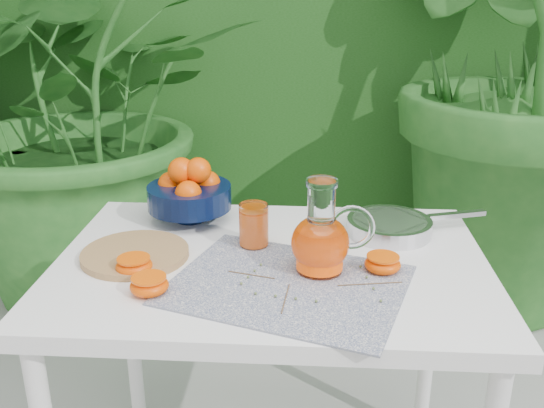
# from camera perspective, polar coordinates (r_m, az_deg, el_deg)

# --- Properties ---
(hedge_backdrop) EXTENTS (8.00, 1.65, 2.50)m
(hedge_backdrop) POSITION_cam_1_polar(r_m,az_deg,el_deg) (3.43, 4.90, 17.74)
(hedge_backdrop) COLOR #1D4D16
(hedge_backdrop) RESTS_ON ground
(potted_plant_left) EXTENTS (2.24, 2.24, 1.75)m
(potted_plant_left) POSITION_cam_1_polar(r_m,az_deg,el_deg) (2.71, -17.19, 9.29)
(potted_plant_left) COLOR #225F20
(potted_plant_left) RESTS_ON ground
(potted_plant_right) EXTENTS (2.96, 2.96, 2.13)m
(potted_plant_right) POSITION_cam_1_polar(r_m,az_deg,el_deg) (2.70, 20.41, 12.97)
(potted_plant_right) COLOR #225F20
(potted_plant_right) RESTS_ON ground
(white_table) EXTENTS (1.00, 0.70, 0.75)m
(white_table) POSITION_cam_1_polar(r_m,az_deg,el_deg) (1.45, -0.05, -8.12)
(white_table) COLOR white
(white_table) RESTS_ON ground
(placemat) EXTENTS (0.57, 0.51, 0.00)m
(placemat) POSITION_cam_1_polar(r_m,az_deg,el_deg) (1.30, 1.49, -7.59)
(placemat) COLOR #0C1B48
(placemat) RESTS_ON white_table
(cutting_board) EXTENTS (0.32, 0.32, 0.02)m
(cutting_board) POSITION_cam_1_polar(r_m,az_deg,el_deg) (1.46, -12.76, -4.61)
(cutting_board) COLOR #AD834E
(cutting_board) RESTS_ON white_table
(fruit_bowl) EXTENTS (0.26, 0.26, 0.18)m
(fruit_bowl) POSITION_cam_1_polar(r_m,az_deg,el_deg) (1.62, -7.78, 1.19)
(fruit_bowl) COLOR black
(fruit_bowl) RESTS_ON white_table
(juice_pitcher) EXTENTS (0.18, 0.13, 0.21)m
(juice_pitcher) POSITION_cam_1_polar(r_m,az_deg,el_deg) (1.33, 4.67, -3.41)
(juice_pitcher) COLOR white
(juice_pitcher) RESTS_ON white_table
(juice_tumbler) EXTENTS (0.07, 0.07, 0.10)m
(juice_tumbler) POSITION_cam_1_polar(r_m,az_deg,el_deg) (1.46, -1.72, -2.08)
(juice_tumbler) COLOR white
(juice_tumbler) RESTS_ON white_table
(saute_pan) EXTENTS (0.39, 0.27, 0.04)m
(saute_pan) POSITION_cam_1_polar(r_m,az_deg,el_deg) (1.57, 11.08, -2.00)
(saute_pan) COLOR silver
(saute_pan) RESTS_ON white_table
(orange_halves) EXTENTS (0.65, 0.24, 0.04)m
(orange_halves) POSITION_cam_1_polar(r_m,az_deg,el_deg) (1.32, -4.55, -6.31)
(orange_halves) COLOR #FF4902
(orange_halves) RESTS_ON white_table
(thyme_sprigs) EXTENTS (0.38, 0.21, 0.01)m
(thyme_sprigs) POSITION_cam_1_polar(r_m,az_deg,el_deg) (1.29, 3.10, -7.61)
(thyme_sprigs) COLOR brown
(thyme_sprigs) RESTS_ON white_table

